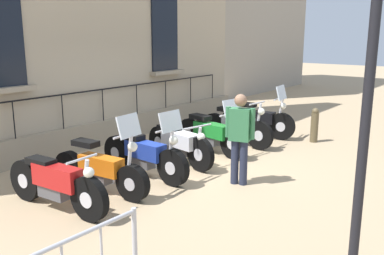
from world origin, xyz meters
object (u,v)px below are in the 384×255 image
Objects in this scene: motorcycle_orange at (100,169)px; motorcycle_black at (258,120)px; motorcycle_silver at (237,127)px; bollard at (315,125)px; motorcycle_blue at (145,155)px; motorcycle_red at (56,184)px; motorcycle_green at (211,133)px; pedestrian_standing at (240,134)px; lamppost at (376,11)px; motorcycle_white at (179,144)px.

motorcycle_orange is 5.10m from motorcycle_black.
motorcycle_silver is 1.97m from bollard.
motorcycle_blue is 1.08× the size of motorcycle_black.
motorcycle_red is 1.05× the size of motorcycle_black.
motorcycle_black is 1.43m from bollard.
motorcycle_green is 0.94m from motorcycle_silver.
motorcycle_blue is at bearing -90.40° from motorcycle_green.
pedestrian_standing is (1.62, 1.79, 0.51)m from motorcycle_orange.
motorcycle_black is at bearing 89.20° from motorcycle_red.
pedestrian_standing is at bearing 47.96° from motorcycle_orange.
lamppost is 4.47× the size of bollard.
motorcycle_orange is at bearing -91.38° from motorcycle_black.
lamppost reaches higher than motorcycle_white.
lamppost reaches higher than motorcycle_blue.
motorcycle_blue is 4.07m from motorcycle_black.
motorcycle_orange reaches higher than bollard.
motorcycle_orange reaches higher than motorcycle_black.
pedestrian_standing is at bearing -56.78° from motorcycle_silver.
motorcycle_white is 0.51× the size of lamppost.
motorcycle_black is at bearing 89.99° from motorcycle_silver.
motorcycle_red is at bearing -120.49° from pedestrian_standing.
motorcycle_orange is 2.46m from pedestrian_standing.
motorcycle_silver is 1.02m from motorcycle_black.
motorcycle_orange reaches higher than motorcycle_white.
motorcycle_blue reaches higher than motorcycle_red.
pedestrian_standing is at bearing -65.69° from motorcycle_black.
pedestrian_standing is at bearing -40.35° from motorcycle_green.
pedestrian_standing is (-2.61, 1.94, -1.93)m from lamppost.
motorcycle_blue is at bearing 164.36° from lamppost.
motorcycle_orange is 0.54× the size of lamppost.
motorcycle_black is 7.08m from lamppost.
pedestrian_standing reaches higher than motorcycle_blue.
motorcycle_green is (0.04, 3.13, 0.03)m from motorcycle_orange.
motorcycle_silver is at bearing 86.86° from motorcycle_white.
motorcycle_black reaches higher than motorcycle_red.
motorcycle_black is at bearing 128.03° from lamppost.
motorcycle_green is 2.12m from pedestrian_standing.
motorcycle_black is (0.00, 1.02, 0.01)m from motorcycle_silver.
motorcycle_orange is 4.88m from lamppost.
motorcycle_white is at bearing 152.39° from lamppost.
pedestrian_standing reaches higher than motorcycle_orange.
bollard is (1.38, 1.41, 0.00)m from motorcycle_silver.
motorcycle_orange reaches higher than motorcycle_red.
motorcycle_red is 2.47× the size of bollard.
motorcycle_white is 0.98× the size of motorcycle_black.
motorcycle_green is 2.40× the size of bollard.
lamppost reaches higher than motorcycle_orange.
motorcycle_orange is at bearing -105.29° from bollard.
lamppost is (4.22, -0.15, 2.44)m from motorcycle_orange.
motorcycle_white is at bearing -91.31° from motorcycle_green.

